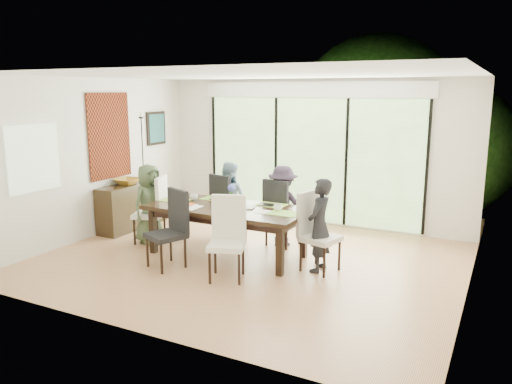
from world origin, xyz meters
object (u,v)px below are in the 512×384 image
at_px(person_right_end, 319,225).
at_px(person_far_left, 229,200).
at_px(person_far_right, 283,206).
at_px(sideboard, 132,206).
at_px(chair_far_right, 283,212).
at_px(vase, 232,202).
at_px(chair_left_end, 149,209).
at_px(laptop, 177,201).
at_px(bowl, 127,181).
at_px(chair_right_end, 321,232).
at_px(cup_c, 278,208).
at_px(chair_near_right, 227,239).
at_px(chair_near_left, 165,229).
at_px(chair_far_left, 230,205).
at_px(person_left_end, 150,204).
at_px(cup_a, 194,197).
at_px(cup_b, 232,206).
at_px(table_top, 227,209).

bearing_deg(person_right_end, person_far_left, -112.58).
distance_m(person_far_right, sideboard, 2.92).
height_order(chair_far_right, vase, chair_far_right).
relative_size(chair_left_end, chair_far_right, 1.00).
bearing_deg(laptop, person_far_right, 24.88).
bearing_deg(bowl, chair_right_end, -6.84).
distance_m(chair_far_right, cup_c, 0.83).
distance_m(chair_near_right, person_right_end, 1.31).
bearing_deg(vase, chair_near_left, -120.87).
xyz_separation_m(chair_left_end, cup_c, (2.30, 0.10, 0.25)).
relative_size(chair_far_left, person_right_end, 0.85).
relative_size(person_left_end, laptop, 3.91).
bearing_deg(chair_near_right, chair_far_left, 97.93).
xyz_separation_m(person_far_left, cup_c, (1.25, -0.73, 0.16)).
xyz_separation_m(person_right_end, bowl, (-3.83, 0.46, 0.22)).
height_order(person_far_left, laptop, person_far_left).
distance_m(person_right_end, cup_a, 2.19).
height_order(person_left_end, person_far_left, same).
height_order(chair_far_left, cup_b, chair_far_left).
relative_size(chair_near_left, person_far_right, 0.85).
height_order(chair_right_end, chair_near_right, same).
distance_m(chair_left_end, person_far_left, 1.34).
bearing_deg(person_left_end, person_far_left, -39.89).
relative_size(chair_left_end, cup_c, 8.87).
xyz_separation_m(chair_left_end, bowl, (-0.85, 0.46, 0.32)).
height_order(table_top, chair_far_left, chair_far_left).
height_order(chair_left_end, vase, chair_left_end).
relative_size(chair_near_right, person_far_right, 0.85).
distance_m(chair_near_left, person_far_left, 1.70).
bearing_deg(person_left_end, table_top, -78.76).
bearing_deg(chair_near_right, chair_left_end, 135.51).
distance_m(person_left_end, person_far_right, 2.19).
xyz_separation_m(person_far_left, sideboard, (-1.90, -0.27, -0.24)).
bearing_deg(chair_right_end, table_top, 103.57).
distance_m(chair_near_left, person_left_end, 1.31).
bearing_deg(sideboard, cup_b, -14.84).
bearing_deg(person_far_right, chair_right_end, 127.99).
distance_m(person_right_end, vase, 1.44).
relative_size(chair_near_left, person_left_end, 0.85).
xyz_separation_m(cup_a, cup_b, (0.85, -0.25, -0.00)).
bearing_deg(table_top, chair_left_end, -180.00).
bearing_deg(person_right_end, cup_c, -97.67).
bearing_deg(bowl, person_far_left, 11.02).
bearing_deg(cup_c, chair_near_left, -143.27).
bearing_deg(chair_far_left, bowl, 27.85).
bearing_deg(chair_left_end, chair_near_left, 29.00).
bearing_deg(laptop, chair_near_left, -74.27).
bearing_deg(bowl, laptop, -20.57).
bearing_deg(chair_left_end, table_top, 70.02).
distance_m(chair_near_right, person_far_right, 1.70).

